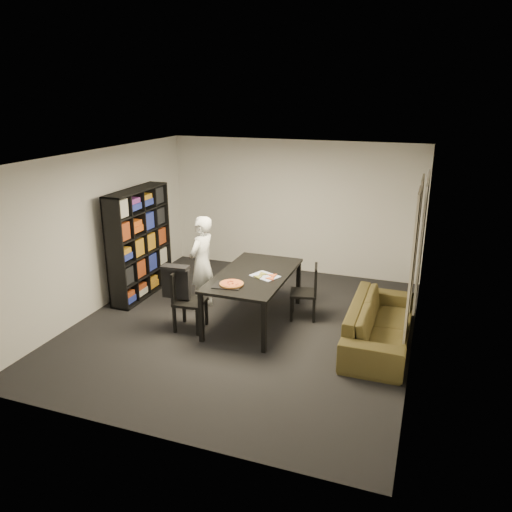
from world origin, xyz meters
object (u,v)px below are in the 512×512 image
(dining_table, at_px, (254,278))
(pepperoni_pizza, at_px, (232,284))
(chair_left, at_px, (184,296))
(baking_tray, at_px, (228,285))
(person, at_px, (202,263))
(sofa, at_px, (380,323))
(chair_right, at_px, (309,288))
(bookshelf, at_px, (140,243))

(dining_table, relative_size, pepperoni_pizza, 5.45)
(chair_left, bearing_deg, baking_tray, -94.59)
(pepperoni_pizza, bearing_deg, person, 137.82)
(dining_table, distance_m, person, 1.00)
(chair_left, bearing_deg, dining_table, -61.46)
(sofa, bearing_deg, chair_right, 67.27)
(chair_left, xyz_separation_m, person, (-0.07, 0.78, 0.26))
(dining_table, bearing_deg, chair_right, 27.22)
(baking_tray, distance_m, pepperoni_pizza, 0.06)
(baking_tray, relative_size, pepperoni_pizza, 1.14)
(person, bearing_deg, chair_right, 104.86)
(chair_right, xyz_separation_m, person, (-1.76, -0.21, 0.29))
(dining_table, xyz_separation_m, baking_tray, (-0.19, -0.59, 0.08))
(chair_right, height_order, sofa, chair_right)
(sofa, bearing_deg, chair_left, 100.06)
(sofa, bearing_deg, baking_tray, 103.24)
(chair_left, relative_size, pepperoni_pizza, 2.65)
(chair_right, bearing_deg, pepperoni_pizza, -56.36)
(person, distance_m, baking_tray, 1.11)
(person, bearing_deg, sofa, 92.58)
(chair_left, height_order, person, person)
(dining_table, relative_size, baking_tray, 4.76)
(baking_tray, bearing_deg, sofa, 13.24)
(chair_left, height_order, baking_tray, chair_left)
(chair_left, bearing_deg, bookshelf, 49.82)
(chair_left, relative_size, chair_right, 1.05)
(bookshelf, xyz_separation_m, pepperoni_pizza, (2.11, -0.93, -0.13))
(chair_right, height_order, baking_tray, chair_right)
(dining_table, bearing_deg, sofa, -2.56)
(bookshelf, height_order, chair_left, bookshelf)
(person, bearing_deg, dining_table, 86.94)
(pepperoni_pizza, bearing_deg, chair_right, 46.65)
(person, height_order, sofa, person)
(pepperoni_pizza, height_order, sofa, pepperoni_pizza)
(bookshelf, height_order, chair_right, bookshelf)
(bookshelf, distance_m, dining_table, 2.29)
(chair_left, height_order, pepperoni_pizza, chair_left)
(chair_right, bearing_deg, dining_table, -75.79)
(baking_tray, relative_size, sofa, 0.19)
(bookshelf, relative_size, sofa, 0.89)
(chair_right, distance_m, baking_tray, 1.42)
(bookshelf, relative_size, pepperoni_pizza, 5.43)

